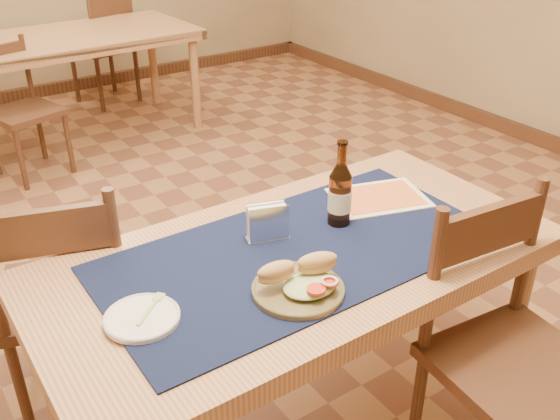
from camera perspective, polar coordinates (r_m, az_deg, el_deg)
main_table at (r=1.94m, az=1.67°, el=-5.90°), size 1.60×0.80×0.75m
placemat at (r=1.89m, az=1.71°, el=-3.78°), size 1.20×0.60×0.01m
baseboard at (r=2.87m, az=-8.00°, el=-8.44°), size 6.00×7.00×0.10m
back_table at (r=4.75m, az=-18.72°, el=13.96°), size 1.76×0.93×0.75m
chair_main_far at (r=2.27m, az=-18.93°, el=-7.34°), size 0.55×0.55×0.94m
chair_main_near at (r=2.02m, az=20.21°, el=-12.22°), size 0.49×0.49×0.97m
chair_back_near at (r=4.30m, az=-22.64°, el=8.62°), size 0.48×0.48×0.85m
chair_back_far at (r=5.48m, az=-15.71°, el=14.26°), size 0.52×0.52×0.93m
sandwich_plate at (r=1.70m, az=1.89°, el=-6.73°), size 0.26×0.26×0.10m
side_plate at (r=1.65m, az=-12.52°, el=-9.55°), size 0.20×0.20×0.02m
fork at (r=1.68m, az=-11.62°, el=-8.61°), size 0.12×0.10×0.00m
beer_bottle at (r=1.99m, az=5.50°, el=1.48°), size 0.08×0.08×0.29m
napkin_holder at (r=1.92m, az=-1.14°, el=-1.20°), size 0.14×0.09×0.12m
menu_card at (r=2.21m, az=9.04°, el=1.14°), size 0.38×0.32×0.01m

